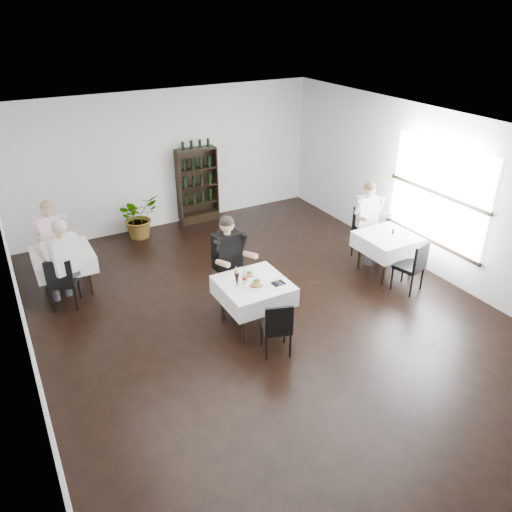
{
  "coord_description": "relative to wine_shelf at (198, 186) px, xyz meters",
  "views": [
    {
      "loc": [
        -3.47,
        -5.82,
        4.65
      ],
      "look_at": [
        -0.15,
        0.2,
        1.1
      ],
      "focal_mm": 35.0,
      "sensor_mm": 36.0,
      "label": 1
    }
  ],
  "objects": [
    {
      "name": "room_shell",
      "position": [
        -0.6,
        -4.31,
        0.65
      ],
      "size": [
        9.0,
        9.0,
        9.0
      ],
      "color": "black",
      "rests_on": "ground"
    },
    {
      "name": "window_right",
      "position": [
        2.88,
        -4.31,
        0.65
      ],
      "size": [
        0.06,
        2.3,
        1.85
      ],
      "color": "white",
      "rests_on": "room_shell"
    },
    {
      "name": "wine_shelf",
      "position": [
        0.0,
        0.0,
        0.0
      ],
      "size": [
        0.9,
        0.28,
        1.75
      ],
      "color": "black",
      "rests_on": "ground"
    },
    {
      "name": "main_table",
      "position": [
        -0.9,
        -4.31,
        -0.23
      ],
      "size": [
        1.03,
        1.03,
        0.77
      ],
      "color": "black",
      "rests_on": "ground"
    },
    {
      "name": "left_table",
      "position": [
        -3.3,
        -1.81,
        -0.23
      ],
      "size": [
        0.98,
        0.98,
        0.77
      ],
      "color": "black",
      "rests_on": "ground"
    },
    {
      "name": "right_table",
      "position": [
        2.1,
        -4.01,
        -0.23
      ],
      "size": [
        0.98,
        0.98,
        0.77
      ],
      "color": "black",
      "rests_on": "ground"
    },
    {
      "name": "potted_tree",
      "position": [
        -1.49,
        -0.22,
        -0.37
      ],
      "size": [
        1.07,
        1.01,
        0.95
      ],
      "primitive_type": "imported",
      "rotation": [
        0.0,
        0.0,
        0.39
      ],
      "color": "#275A1F",
      "rests_on": "ground"
    },
    {
      "name": "main_chair_far",
      "position": [
        -0.86,
        -3.69,
        -0.18
      ],
      "size": [
        0.68,
        0.69,
        1.16
      ],
      "color": "black",
      "rests_on": "ground"
    },
    {
      "name": "main_chair_near",
      "position": [
        -0.97,
        -5.15,
        -0.34
      ],
      "size": [
        0.51,
        0.51,
        0.88
      ],
      "color": "black",
      "rests_on": "ground"
    },
    {
      "name": "left_chair_far",
      "position": [
        -3.34,
        -1.16,
        -0.31
      ],
      "size": [
        0.56,
        0.56,
        0.94
      ],
      "color": "black",
      "rests_on": "ground"
    },
    {
      "name": "left_chair_near",
      "position": [
        -3.44,
        -2.37,
        -0.31
      ],
      "size": [
        0.54,
        0.55,
        0.94
      ],
      "color": "black",
      "rests_on": "ground"
    },
    {
      "name": "right_chair_far",
      "position": [
        2.21,
        -3.27,
        -0.25
      ],
      "size": [
        0.51,
        0.51,
        1.05
      ],
      "color": "black",
      "rests_on": "ground"
    },
    {
      "name": "right_chair_near",
      "position": [
        2.03,
        -4.77,
        -0.3
      ],
      "size": [
        0.54,
        0.55,
        0.96
      ],
      "color": "black",
      "rests_on": "ground"
    },
    {
      "name": "diner_main",
      "position": [
        -0.97,
        -3.66,
        0.1
      ],
      "size": [
        0.64,
        0.65,
        1.62
      ],
      "color": "#42424A",
      "rests_on": "ground"
    },
    {
      "name": "diner_left_far",
      "position": [
        -3.34,
        -1.23,
        0.02
      ],
      "size": [
        0.59,
        0.61,
        1.5
      ],
      "color": "#42424A",
      "rests_on": "ground"
    },
    {
      "name": "diner_left_near",
      "position": [
        -3.35,
        -2.3,
        0.08
      ],
      "size": [
        0.68,
        0.73,
        1.6
      ],
      "color": "#42424A",
      "rests_on": "ground"
    },
    {
      "name": "diner_right_far",
      "position": [
        2.19,
        -3.35,
        0.06
      ],
      "size": [
        0.63,
        0.65,
        1.56
      ],
      "color": "#42424A",
      "rests_on": "ground"
    },
    {
      "name": "plate_far",
      "position": [
        -0.88,
        -4.12,
        -0.06
      ],
      "size": [
        0.26,
        0.26,
        0.07
      ],
      "color": "white",
      "rests_on": "main_table"
    },
    {
      "name": "plate_near",
      "position": [
        -0.92,
        -4.43,
        -0.06
      ],
      "size": [
        0.37,
        0.37,
        0.09
      ],
      "color": "white",
      "rests_on": "main_table"
    },
    {
      "name": "pilsner_dark",
      "position": [
        -1.2,
        -4.35,
        0.05
      ],
      "size": [
        0.07,
        0.07,
        0.31
      ],
      "color": "black",
      "rests_on": "main_table"
    },
    {
      "name": "pilsner_lager",
      "position": [
        -1.15,
        -4.23,
        0.04
      ],
      "size": [
        0.07,
        0.07,
        0.29
      ],
      "color": "#BA872F",
      "rests_on": "main_table"
    },
    {
      "name": "coke_bottle",
      "position": [
        -1.04,
        -4.28,
        0.03
      ],
      "size": [
        0.07,
        0.07,
        0.27
      ],
      "color": "silver",
      "rests_on": "main_table"
    },
    {
      "name": "napkin_cutlery",
      "position": [
        -0.59,
        -4.53,
        -0.07
      ],
      "size": [
        0.21,
        0.22,
        0.02
      ],
      "color": "black",
      "rests_on": "main_table"
    },
    {
      "name": "pepper_mill",
      "position": [
        2.22,
        -4.0,
        -0.03
      ],
      "size": [
        0.05,
        0.05,
        0.09
      ],
      "primitive_type": "cylinder",
      "rotation": [
        0.0,
        0.0,
        -0.3
      ],
      "color": "black",
      "rests_on": "right_table"
    }
  ]
}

